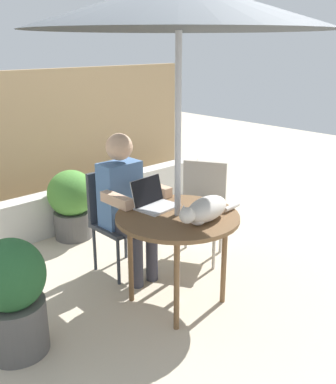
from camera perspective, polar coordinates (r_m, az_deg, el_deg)
ground_plane at (r=3.57m, az=1.14°, el=-13.73°), size 14.00×14.00×0.00m
fence_back at (r=5.17m, az=-18.25°, el=5.51°), size 4.62×0.08×1.63m
planter_wall_low at (r=4.81m, az=-14.33°, el=-2.53°), size 4.16×0.20×0.44m
patio_table at (r=3.27m, az=1.21°, el=-4.06°), size 0.91×0.91×0.72m
patio_umbrella at (r=3.02m, az=1.41°, el=22.77°), size 2.00×2.00×2.28m
chair_occupied at (r=3.86m, az=-6.82°, el=-2.67°), size 0.40×0.40×0.88m
chair_empty at (r=4.08m, az=4.37°, el=-1.38°), size 0.55×0.55×0.88m
person_seated at (r=3.68m, az=-5.45°, el=-0.86°), size 0.48×0.48×1.22m
laptop at (r=3.38m, az=-2.04°, el=-0.86°), size 0.32×0.28×0.21m
cat at (r=3.10m, az=4.74°, el=-2.32°), size 0.65×0.24×0.17m
potted_plant_near_fence at (r=3.02m, az=-19.26°, el=-12.37°), size 0.44×0.44×0.78m
potted_plant_by_chair at (r=4.59m, az=-12.22°, el=-1.24°), size 0.47×0.47×0.71m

